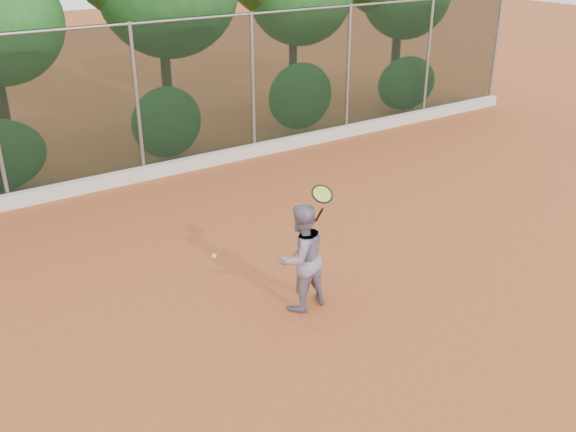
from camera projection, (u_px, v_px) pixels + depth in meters
ground at (325, 314)px, 9.68m from camera, size 80.00×80.00×0.00m
concrete_curb at (147, 173)px, 14.77m from camera, size 24.00×0.20×0.30m
tennis_player at (301, 258)px, 9.53m from camera, size 0.86×0.69×1.69m
chainlink_fence at (137, 98)px, 14.20m from camera, size 24.09×0.09×3.50m
tennis_racket at (322, 197)px, 9.21m from camera, size 0.36×0.34×0.60m
tennis_ball_in_flight at (214, 256)px, 8.45m from camera, size 0.07×0.07×0.07m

